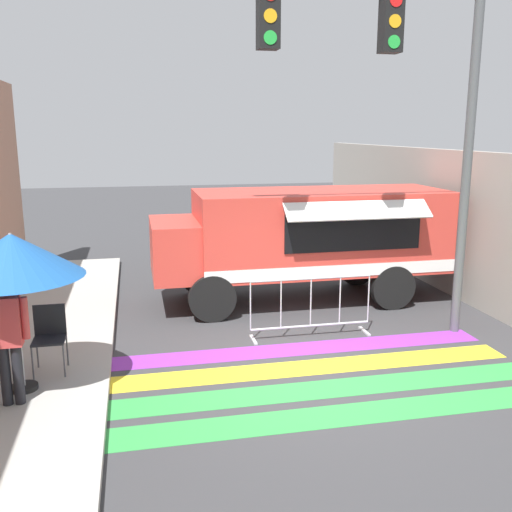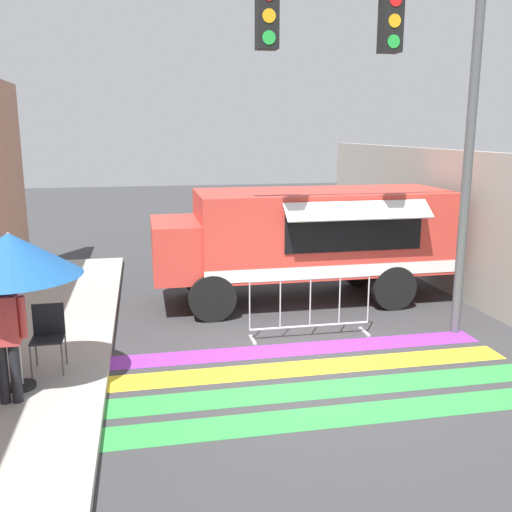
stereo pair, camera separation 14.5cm
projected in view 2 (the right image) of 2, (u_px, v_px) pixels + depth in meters
ground_plane at (310, 371)px, 8.58m from camera, size 60.00×60.00×0.00m
concrete_wall_right at (468, 227)px, 11.94m from camera, size 0.20×16.00×3.13m
crosswalk_painted at (315, 378)px, 8.33m from camera, size 6.40×2.84×0.01m
food_truck at (300, 234)px, 11.83m from camera, size 6.11×2.54×2.33m
traffic_signal_pole at (392, 75)px, 9.02m from camera, size 4.55×0.29×6.21m
patio_umbrella at (10, 255)px, 7.34m from camera, size 1.81×1.81×2.14m
folding_chair at (48, 331)px, 8.25m from camera, size 0.45×0.45×0.96m
vendor_person at (5, 332)px, 7.13m from camera, size 0.53×0.22×1.67m
barricade_front at (310, 307)px, 9.91m from camera, size 2.17×0.44×1.07m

